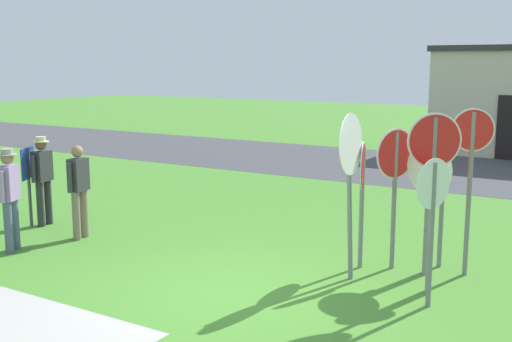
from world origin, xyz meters
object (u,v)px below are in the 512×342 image
stop_sign_tallest (432,208)px  stop_sign_leaning_left (471,166)px  stop_sign_nearest (444,174)px  stop_sign_center_cluster (362,183)px  person_on_left (43,176)px  person_near_signs (79,187)px  info_panel_leftmost (28,173)px  stop_sign_leaning_right (395,174)px  stop_sign_low_front (433,172)px  person_holding_notes (10,194)px  stop_sign_rear_right (428,184)px  stop_sign_rear_left (350,165)px

stop_sign_tallest → stop_sign_leaning_left: bearing=85.6°
stop_sign_nearest → stop_sign_center_cluster: stop_sign_nearest is taller
stop_sign_nearest → person_on_left: 7.43m
person_near_signs → info_panel_leftmost: (-1.46, 0.10, 0.10)m
stop_sign_tallest → stop_sign_center_cluster: bearing=143.0°
stop_sign_leaning_right → stop_sign_low_front: 1.13m
person_holding_notes → stop_sign_rear_right: bearing=21.0°
stop_sign_tallest → stop_sign_rear_right: bearing=108.3°
person_holding_notes → stop_sign_leaning_left: bearing=21.9°
stop_sign_low_front → info_panel_leftmost: bearing=-176.9°
stop_sign_rear_right → stop_sign_nearest: stop_sign_nearest is taller
person_near_signs → info_panel_leftmost: 1.47m
stop_sign_rear_left → stop_sign_center_cluster: (-0.02, 0.55, -0.36)m
stop_sign_leaning_right → stop_sign_low_front: bearing=-45.4°
stop_sign_nearest → person_holding_notes: 7.00m
stop_sign_leaning_right → person_near_signs: 5.54m
stop_sign_rear_left → person_holding_notes: bearing=-162.6°
stop_sign_nearest → stop_sign_low_front: bearing=-81.9°
stop_sign_low_front → stop_sign_nearest: (-0.18, 1.24, -0.22)m
stop_sign_low_front → stop_sign_nearest: stop_sign_low_front is taller
stop_sign_center_cluster → person_holding_notes: 5.77m
stop_sign_low_front → person_on_left: stop_sign_low_front is taller
stop_sign_tallest → person_holding_notes: (-6.66, -1.22, -0.32)m
person_holding_notes → person_on_left: bearing=122.3°
person_near_signs → stop_sign_center_cluster: bearing=12.4°
stop_sign_leaning_right → person_on_left: 6.76m
stop_sign_low_front → person_near_signs: bearing=-175.2°
stop_sign_nearest → person_holding_notes: (-6.35, -2.91, -0.48)m
stop_sign_nearest → stop_sign_center_cluster: (-1.03, -0.67, -0.14)m
stop_sign_rear_right → stop_sign_center_cluster: (-0.95, -0.18, -0.05)m
stop_sign_rear_left → info_panel_leftmost: stop_sign_rear_left is taller
stop_sign_tallest → stop_sign_leaning_right: bearing=126.4°
stop_sign_tallest → person_near_signs: 6.29m
stop_sign_nearest → person_holding_notes: size_ratio=1.26×
stop_sign_rear_left → stop_sign_center_cluster: size_ratio=1.24×
stop_sign_leaning_left → stop_sign_tallest: bearing=-94.4°
stop_sign_leaning_right → stop_sign_rear_right: stop_sign_leaning_right is taller
stop_sign_center_cluster → stop_sign_rear_right: bearing=10.7°
stop_sign_center_cluster → info_panel_leftmost: size_ratio=1.28×
stop_sign_rear_right → person_on_left: size_ratio=1.16×
stop_sign_rear_right → stop_sign_center_cluster: size_ratio=1.03×
info_panel_leftmost → stop_sign_leaning_right: bearing=10.0°
stop_sign_low_front → info_panel_leftmost: 7.64m
stop_sign_center_cluster → person_near_signs: stop_sign_center_cluster is taller
stop_sign_rear_right → info_panel_leftmost: bearing=-171.0°
person_on_left → info_panel_leftmost: (-0.16, -0.20, 0.07)m
stop_sign_low_front → person_near_signs: (-6.14, -0.52, -0.74)m
stop_sign_leaning_left → person_on_left: (-7.70, -1.27, -0.67)m
stop_sign_leaning_right → stop_sign_leaning_left: 1.08m
stop_sign_leaning_right → stop_sign_rear_right: bearing=-5.3°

